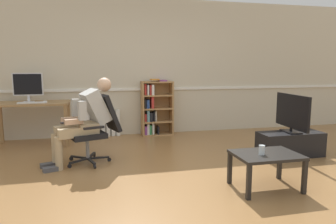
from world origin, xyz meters
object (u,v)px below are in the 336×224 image
Objects in this scene: radiator at (101,123)px; computer_desk at (32,108)px; office_chair at (97,126)px; tv_stand at (290,144)px; bookshelf at (155,109)px; coffee_table at (266,158)px; imac_monitor at (28,85)px; computer_mouse at (45,102)px; person_seated at (85,118)px; keyboard at (31,103)px; drinking_glass at (262,150)px; tv_screen at (292,113)px.

computer_desk is at bearing -161.58° from radiator.
office_chair reaches higher than radiator.
radiator is at bearing 144.09° from tv_stand.
bookshelf is 1.57× the size of coffee_table.
imac_monitor reaches higher than office_chair.
bookshelf is (2.24, 0.29, -0.12)m from computer_desk.
imac_monitor is 0.45m from computer_mouse.
person_seated is (-0.16, -0.06, 0.12)m from office_chair.
imac_monitor reaches higher than tv_stand.
keyboard reaches higher than drinking_glass.
coffee_table is at bearing 21.04° from drinking_glass.
person_seated is (-0.24, -1.70, 0.39)m from radiator.
tv_screen is at bearing 44.07° from drinking_glass.
tv_screen is at bearing 65.00° from person_seated.
imac_monitor is at bearing 123.69° from computer_desk.
computer_desk is at bearing -56.31° from imac_monitor.
imac_monitor is at bearing -165.66° from radiator.
keyboard reaches higher than coffee_table.
coffee_table is at bearing 139.04° from tv_screen.
coffee_table is (1.84, -1.47, -0.17)m from office_chair.
person_seated reaches higher than tv_screen.
tv_stand is 0.49m from tv_screen.
computer_desk is 0.30m from computer_mouse.
imac_monitor is 0.68× the size of radiator.
imac_monitor is 2.35m from bookshelf.
office_chair is (1.10, -1.25, -0.12)m from computer_desk.
person_seated is 2.41m from drinking_glass.
tv_screen is (2.90, -0.40, 0.15)m from office_chair.
radiator is at bearing 174.51° from bookshelf.
person_seated is at bearing -129.26° from bookshelf.
bookshelf is at bearing 124.95° from office_chair.
computer_mouse is 0.10× the size of tv_stand.
person_seated is (0.93, -1.31, 0.00)m from computer_desk.
radiator is 3.58m from coffee_table.
radiator is at bearing 28.93° from computer_mouse.
radiator is 3.51m from tv_screen.
keyboard is at bearing -78.12° from computer_desk.
tv_screen reaches higher than tv_stand.
coffee_table is at bearing -134.65° from tv_stand.
radiator is 0.76× the size of tv_stand.
drinking_glass is at bearing -43.90° from computer_desk.
person_seated reaches higher than radiator.
tv_screen is 1.59m from drinking_glass.
radiator is 1.05× the size of coffee_table.
keyboard is 0.39× the size of bookshelf.
keyboard is 4.24m from tv_screen.
computer_desk reaches higher than drinking_glass.
computer_desk is at bearing -172.67° from bookshelf.
computer_mouse reaches higher than keyboard.
keyboard is at bearing 72.85° from tv_screen.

